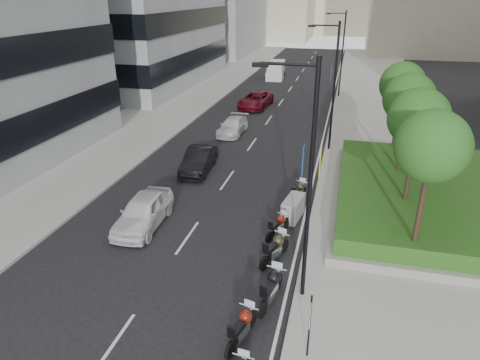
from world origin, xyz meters
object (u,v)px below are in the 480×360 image
(motorcycle_2, at_px, (271,288))
(motorcycle_6, at_px, (298,192))
(car_b, at_px, (199,160))
(lamp_post_2, at_px, (341,50))
(motorcycle_1, at_px, (242,327))
(motorcycle_4, at_px, (278,226))
(car_c, at_px, (233,126))
(car_d, at_px, (256,100))
(lamp_post_0, at_px, (306,175))
(delivery_van, at_px, (276,71))
(parking_sign, at_px, (310,323))
(motorcycle_3, at_px, (275,248))
(motorcycle_5, at_px, (293,208))
(lamp_post_1, at_px, (332,81))
(car_a, at_px, (143,212))

(motorcycle_2, height_order, motorcycle_6, motorcycle_2)
(car_b, bearing_deg, lamp_post_2, 67.66)
(motorcycle_1, relative_size, motorcycle_6, 1.05)
(motorcycle_4, relative_size, car_c, 0.42)
(car_d, bearing_deg, motorcycle_6, -66.52)
(lamp_post_0, bearing_deg, car_c, 111.95)
(lamp_post_0, bearing_deg, delivery_van, 100.86)
(lamp_post_2, relative_size, parking_sign, 3.60)
(motorcycle_3, relative_size, motorcycle_5, 1.11)
(car_c, bearing_deg, motorcycle_4, -65.61)
(parking_sign, xyz_separation_m, delivery_van, (-9.14, 47.24, -0.44))
(motorcycle_6, xyz_separation_m, car_d, (-6.79, 20.05, 0.22))
(motorcycle_3, height_order, motorcycle_5, motorcycle_3)
(motorcycle_1, bearing_deg, lamp_post_1, 9.34)
(lamp_post_2, height_order, delivery_van, lamp_post_2)
(motorcycle_3, distance_m, car_d, 26.86)
(motorcycle_5, xyz_separation_m, car_b, (-6.80, 4.90, 0.18))
(parking_sign, bearing_deg, car_d, 105.15)
(lamp_post_1, distance_m, motorcycle_6, 9.98)
(car_d, bearing_deg, car_c, -84.99)
(lamp_post_0, height_order, motorcycle_2, lamp_post_0)
(motorcycle_2, distance_m, motorcycle_4, 4.80)
(lamp_post_1, distance_m, car_c, 9.21)
(motorcycle_6, height_order, car_c, car_c)
(delivery_van, bearing_deg, motorcycle_6, -82.45)
(lamp_post_2, height_order, parking_sign, lamp_post_2)
(car_c, xyz_separation_m, car_d, (-0.04, 8.96, 0.13))
(lamp_post_0, xyz_separation_m, parking_sign, (0.66, -3.00, -3.61))
(car_a, bearing_deg, parking_sign, -39.39)
(parking_sign, distance_m, car_a, 10.97)
(car_a, bearing_deg, motorcycle_2, -32.42)
(lamp_post_0, relative_size, motorcycle_5, 4.59)
(motorcycle_1, bearing_deg, car_d, 25.22)
(motorcycle_3, bearing_deg, car_a, 99.88)
(lamp_post_1, relative_size, car_c, 2.03)
(lamp_post_2, relative_size, motorcycle_1, 4.24)
(lamp_post_1, relative_size, motorcycle_6, 4.46)
(motorcycle_3, bearing_deg, car_d, 35.38)
(lamp_post_0, height_order, motorcycle_5, lamp_post_0)
(motorcycle_4, relative_size, delivery_van, 0.35)
(parking_sign, height_order, motorcycle_3, parking_sign)
(motorcycle_2, relative_size, motorcycle_3, 1.09)
(motorcycle_5, bearing_deg, motorcycle_4, 175.82)
(motorcycle_5, relative_size, car_b, 0.44)
(car_a, bearing_deg, car_b, 85.07)
(motorcycle_1, xyz_separation_m, car_d, (-6.26, 30.95, 0.20))
(motorcycle_5, relative_size, car_c, 0.44)
(delivery_van, bearing_deg, car_a, -93.66)
(motorcycle_5, bearing_deg, parking_sign, -160.19)
(lamp_post_2, relative_size, motorcycle_3, 4.15)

